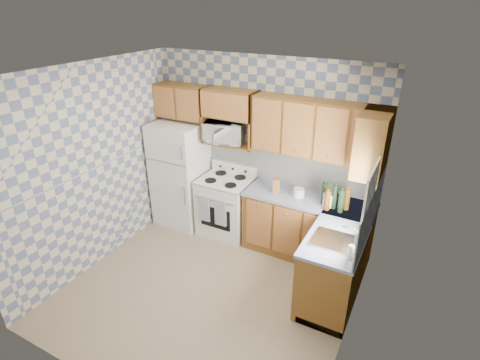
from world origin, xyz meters
name	(u,v)px	position (x,y,z in m)	size (l,w,h in m)	color
floor	(209,289)	(0.00, 0.00, 0.00)	(3.40, 3.40, 0.00)	#807154
back_wall	(264,151)	(0.00, 1.60, 1.35)	(3.40, 0.02, 2.70)	slate
right_wall	(359,237)	(1.70, 0.00, 1.35)	(0.02, 3.20, 2.70)	slate
backsplash_back	(289,165)	(0.40, 1.59, 1.20)	(2.60, 0.01, 0.56)	white
backsplash_right	(371,212)	(1.69, 0.80, 1.20)	(0.01, 1.60, 0.56)	white
refrigerator	(181,174)	(-1.27, 1.25, 0.84)	(0.75, 0.70, 1.68)	silver
stove_body	(226,206)	(-0.47, 1.28, 0.45)	(0.76, 0.65, 0.90)	silver
cooktop	(226,180)	(-0.47, 1.28, 0.91)	(0.76, 0.65, 0.03)	silver
backguard	(234,168)	(-0.47, 1.55, 1.00)	(0.76, 0.08, 0.17)	silver
dish_towel_left	(204,209)	(-0.65, 0.93, 0.53)	(0.19, 0.03, 0.39)	navy
dish_towel_right	(220,214)	(-0.37, 0.93, 0.53)	(0.19, 0.03, 0.39)	navy
base_cabinets_back	(306,227)	(0.82, 1.30, 0.44)	(1.75, 0.60, 0.88)	brown
base_cabinets_right	(338,259)	(1.40, 0.80, 0.44)	(0.60, 1.60, 0.88)	brown
countertop_back	(309,199)	(0.82, 1.30, 0.90)	(1.77, 0.63, 0.04)	slate
countertop_right	(342,228)	(1.40, 0.80, 0.90)	(0.63, 1.60, 0.04)	slate
upper_cabinets_back	(318,129)	(0.82, 1.44, 1.85)	(1.75, 0.33, 0.74)	brown
upper_cabinets_fridge	(182,101)	(-1.29, 1.44, 1.97)	(0.82, 0.33, 0.50)	brown
upper_cabinets_right	(373,143)	(1.53, 1.25, 1.85)	(0.33, 0.70, 0.74)	brown
microwave_shelf	(230,144)	(-0.47, 1.44, 1.44)	(0.80, 0.33, 0.03)	brown
microwave	(225,132)	(-0.56, 1.43, 1.61)	(0.56, 0.38, 0.31)	silver
sink	(335,241)	(1.40, 0.45, 0.93)	(0.48, 0.40, 0.03)	#B7B7BC
window	(368,206)	(1.69, 0.45, 1.45)	(0.02, 0.66, 0.86)	white
bottle_0	(335,196)	(1.19, 1.18, 1.09)	(0.07, 0.07, 0.33)	black
bottle_1	(341,201)	(1.29, 1.12, 1.08)	(0.07, 0.07, 0.31)	black
bottle_2	(347,199)	(1.34, 1.22, 1.07)	(0.07, 0.07, 0.29)	#5D3910
bottle_3	(327,200)	(1.12, 1.10, 1.05)	(0.07, 0.07, 0.27)	#5D3910
bottle_4	(324,193)	(1.04, 1.24, 1.07)	(0.07, 0.07, 0.30)	black
knife_block	(276,186)	(0.36, 1.23, 1.03)	(0.10, 0.10, 0.21)	brown
electric_kettle	(328,200)	(1.11, 1.19, 1.01)	(0.14, 0.14, 0.18)	silver
food_containers	(299,192)	(0.68, 1.28, 0.98)	(0.17, 0.17, 0.11)	beige
soap_bottle	(351,252)	(1.62, 0.21, 1.01)	(0.06, 0.06, 0.17)	beige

